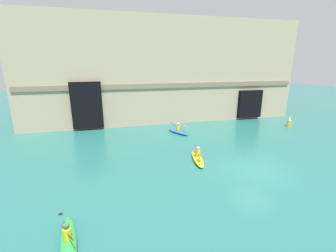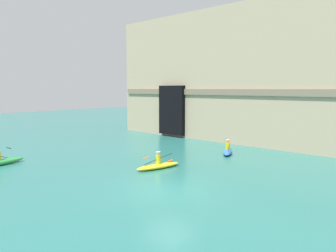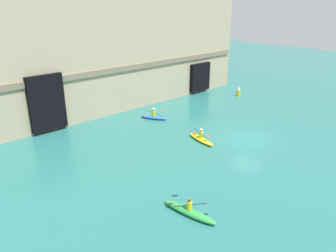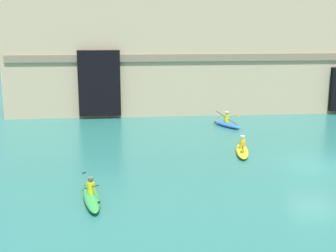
{
  "view_description": "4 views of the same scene",
  "coord_description": "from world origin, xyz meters",
  "px_view_note": "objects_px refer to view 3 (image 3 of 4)",
  "views": [
    {
      "loc": [
        -9.61,
        -12.42,
        7.29
      ],
      "look_at": [
        -4.72,
        6.6,
        1.8
      ],
      "focal_mm": 24.0,
      "sensor_mm": 36.0,
      "label": 1
    },
    {
      "loc": [
        11.03,
        -11.9,
        5.08
      ],
      "look_at": [
        -4.85,
        5.07,
        2.41
      ],
      "focal_mm": 35.0,
      "sensor_mm": 36.0,
      "label": 2
    },
    {
      "loc": [
        -23.17,
        -14.88,
        11.59
      ],
      "look_at": [
        -5.94,
        4.04,
        1.66
      ],
      "focal_mm": 35.0,
      "sensor_mm": 36.0,
      "label": 3
    },
    {
      "loc": [
        -10.04,
        -23.35,
        7.72
      ],
      "look_at": [
        -7.64,
        3.86,
        1.48
      ],
      "focal_mm": 50.0,
      "sensor_mm": 36.0,
      "label": 4
    }
  ],
  "objects_px": {
    "kayak_blue": "(154,117)",
    "marker_buoy": "(239,92)",
    "kayak_green": "(189,211)",
    "kayak_yellow": "(201,139)"
  },
  "relations": [
    {
      "from": "kayak_blue",
      "to": "marker_buoy",
      "type": "distance_m",
      "value": 13.68
    },
    {
      "from": "kayak_yellow",
      "to": "kayak_blue",
      "type": "bearing_deg",
      "value": 5.9
    },
    {
      "from": "kayak_blue",
      "to": "marker_buoy",
      "type": "height_order",
      "value": "marker_buoy"
    },
    {
      "from": "kayak_yellow",
      "to": "marker_buoy",
      "type": "distance_m",
      "value": 15.66
    },
    {
      "from": "marker_buoy",
      "to": "kayak_yellow",
      "type": "bearing_deg",
      "value": -155.51
    },
    {
      "from": "kayak_green",
      "to": "marker_buoy",
      "type": "relative_size",
      "value": 3.04
    },
    {
      "from": "kayak_blue",
      "to": "marker_buoy",
      "type": "xyz_separation_m",
      "value": [
        13.66,
        -0.62,
        0.32
      ]
    },
    {
      "from": "kayak_blue",
      "to": "marker_buoy",
      "type": "relative_size",
      "value": 2.38
    },
    {
      "from": "kayak_yellow",
      "to": "marker_buoy",
      "type": "xyz_separation_m",
      "value": [
        14.25,
        6.49,
        0.34
      ]
    },
    {
      "from": "kayak_yellow",
      "to": "marker_buoy",
      "type": "bearing_deg",
      "value": -54.88
    }
  ]
}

